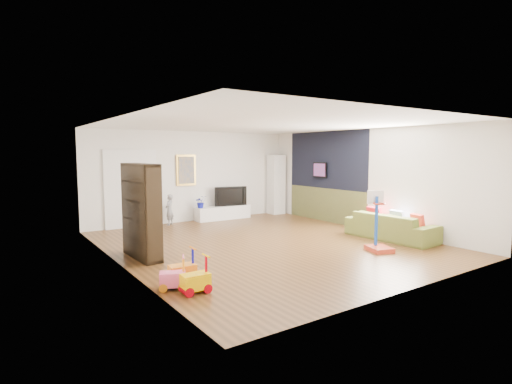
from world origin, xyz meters
TOP-DOWN VIEW (x-y plane):
  - floor at (0.00, 0.00)m, footprint 6.50×7.50m
  - ceiling at (0.00, 0.00)m, footprint 6.50×7.50m
  - wall_back at (0.00, 3.75)m, footprint 6.50×0.00m
  - wall_front at (0.00, -3.75)m, footprint 6.50×0.00m
  - wall_left at (-3.25, 0.00)m, footprint 0.00×7.50m
  - wall_right at (3.25, 0.00)m, footprint 0.00×7.50m
  - navy_accent at (3.23, 1.40)m, footprint 0.01×3.20m
  - olive_wainscot at (3.23, 1.40)m, footprint 0.01×3.20m
  - doorway at (-1.90, 3.71)m, footprint 1.45×0.06m
  - painting_back at (-0.25, 3.71)m, footprint 0.62×0.06m
  - artwork_right at (3.17, 1.60)m, footprint 0.04×0.56m
  - media_console at (0.85, 3.47)m, footprint 1.77×0.47m
  - tall_cabinet at (2.93, 3.46)m, footprint 0.48×0.48m
  - bookshelf at (-2.74, 0.39)m, footprint 0.39×1.29m
  - sofa at (2.74, -1.32)m, footprint 0.93×2.18m
  - basketball_hoop at (1.55, -1.93)m, footprint 0.60×0.65m
  - ride_on_yellow at (-2.76, -2.03)m, footprint 0.42×0.26m
  - ride_on_orange at (-2.73, -1.50)m, footprint 0.44×0.29m
  - ride_on_pink at (-2.98, -1.70)m, footprint 0.45×0.37m
  - child at (-0.90, 3.47)m, footprint 0.38×0.37m
  - tv at (1.12, 3.49)m, footprint 1.05×0.33m
  - vase_plant at (0.10, 3.47)m, footprint 0.36×0.32m
  - pillow_left at (2.91, -1.92)m, footprint 0.18×0.36m
  - pillow_center at (2.97, -1.33)m, footprint 0.13×0.38m
  - pillow_right at (2.94, -0.68)m, footprint 0.11×0.40m

SIDE VIEW (x-z plane):
  - floor at x=0.00m, z-range 0.00..0.00m
  - media_console at x=0.85m, z-range 0.00..0.41m
  - ride_on_pink at x=-2.98m, z-range 0.00..0.51m
  - ride_on_yellow at x=-2.76m, z-range 0.00..0.55m
  - ride_on_orange at x=-2.73m, z-range 0.00..0.55m
  - sofa at x=2.74m, z-range 0.00..0.63m
  - child at x=-0.90m, z-range 0.00..0.88m
  - pillow_center at x=2.97m, z-range 0.31..0.68m
  - pillow_left at x=2.91m, z-range 0.32..0.67m
  - pillow_right at x=2.94m, z-range 0.30..0.69m
  - olive_wainscot at x=3.23m, z-range 0.00..1.00m
  - vase_plant at x=0.10m, z-range 0.41..0.78m
  - basketball_hoop at x=1.55m, z-range 0.00..1.28m
  - tv at x=1.12m, z-range 0.41..1.01m
  - bookshelf at x=-2.74m, z-range 0.00..1.86m
  - tall_cabinet at x=2.93m, z-range 0.00..1.99m
  - doorway at x=-1.90m, z-range 0.00..2.10m
  - wall_back at x=0.00m, z-range 0.00..2.70m
  - wall_front at x=0.00m, z-range 0.00..2.70m
  - wall_left at x=-3.25m, z-range 0.00..2.70m
  - wall_right at x=3.25m, z-range 0.00..2.70m
  - artwork_right at x=3.17m, z-range 1.32..1.78m
  - painting_back at x=-0.25m, z-range 1.09..2.01m
  - navy_accent at x=3.23m, z-range 1.00..2.70m
  - ceiling at x=0.00m, z-range 2.70..2.70m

